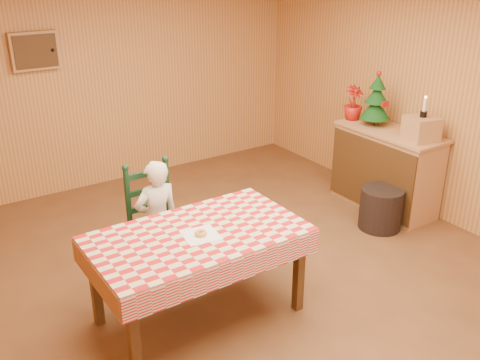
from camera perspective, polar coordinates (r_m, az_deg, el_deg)
name	(u,v)px	position (r m, az deg, el deg)	size (l,w,h in m)	color
ground	(252,284)	(4.89, 1.33, -11.08)	(6.00, 6.00, 0.00)	brown
cabin_walls	(218,72)	(4.59, -2.38, 11.48)	(5.10, 6.05, 2.65)	#C48547
dining_table	(198,242)	(4.16, -4.52, -6.61)	(1.66, 0.96, 0.77)	#482B13
ladder_chair	(155,224)	(4.87, -9.05, -4.63)	(0.44, 0.40, 1.08)	black
seated_child	(157,220)	(4.80, -8.80, -4.27)	(0.41, 0.27, 1.12)	silver
napkin	(201,235)	(4.08, -4.21, -5.87)	(0.26, 0.26, 0.00)	white
donut	(201,233)	(4.08, -4.21, -5.65)	(0.10, 0.10, 0.03)	#D7974D
shelf_unit	(386,169)	(6.34, 15.27, 1.12)	(0.54, 1.24, 0.93)	tan
crate	(421,129)	(5.92, 18.79, 5.22)	(0.30, 0.30, 0.25)	tan
christmas_tree	(376,101)	(6.27, 14.33, 8.18)	(0.34, 0.34, 0.62)	#482B13
flower_arrangement	(353,103)	(6.46, 11.99, 8.05)	(0.22, 0.22, 0.40)	#A1140E
candle_set	(424,111)	(5.87, 19.02, 6.98)	(0.07, 0.07, 0.22)	black
storage_bin	(381,209)	(5.92, 14.79, -2.96)	(0.45, 0.45, 0.45)	black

